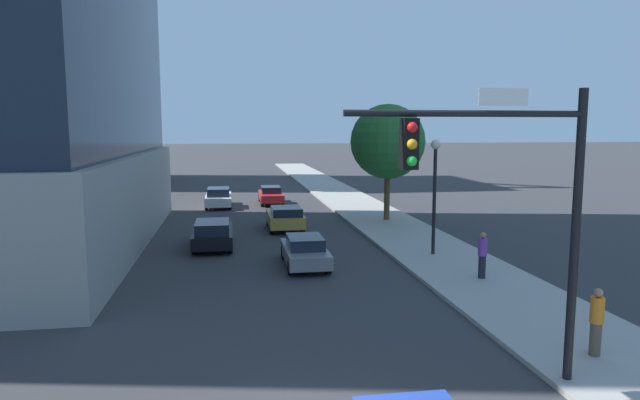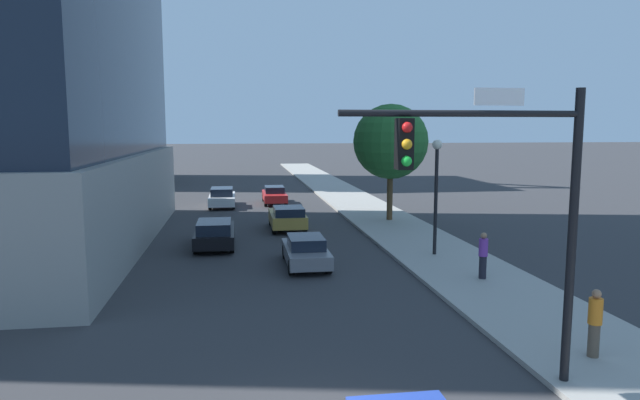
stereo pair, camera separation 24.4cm
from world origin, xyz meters
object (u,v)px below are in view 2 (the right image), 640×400
traffic_light_pole (503,185)px  car_gold (288,217)px  car_gray (306,251)px  pedestrian_orange_shirt (595,322)px  car_black (215,233)px  street_tree (391,142)px  car_white (222,197)px  pedestrian_purple_shirt (483,255)px  construction_building (78,0)px  street_lamp (436,179)px  car_red (274,195)px

traffic_light_pole → car_gold: bearing=97.7°
car_gray → pedestrian_orange_shirt: 12.37m
car_gold → car_black: size_ratio=0.87×
street_tree → car_black: bearing=-150.2°
car_gray → pedestrian_orange_shirt: size_ratio=2.40×
car_white → pedestrian_purple_shirt: size_ratio=2.64×
traffic_light_pole → street_tree: street_tree is taller
car_black → pedestrian_purple_shirt: (10.31, -7.90, 0.35)m
car_black → traffic_light_pole: bearing=-67.6°
car_gray → pedestrian_purple_shirt: 7.26m
pedestrian_orange_shirt → pedestrian_purple_shirt: bearing=86.7°
construction_building → pedestrian_purple_shirt: size_ratio=25.47×
traffic_light_pole → pedestrian_purple_shirt: (3.56, 8.45, -3.58)m
street_lamp → pedestrian_orange_shirt: 11.84m
car_white → car_gray: 19.17m
construction_building → car_gray: bearing=-65.0°
traffic_light_pole → pedestrian_purple_shirt: bearing=67.1°
car_white → street_lamp: bearing=-61.1°
street_lamp → car_white: 20.80m
car_gray → car_red: 19.88m
car_gray → pedestrian_purple_shirt: size_ratio=2.35×
traffic_light_pole → car_black: bearing=112.4°
car_gray → pedestrian_orange_shirt: (5.92, -10.85, 0.39)m
car_red → pedestrian_orange_shirt: size_ratio=2.58×
car_gold → car_black: car_gold is taller
pedestrian_orange_shirt → car_black: bearing=123.0°
traffic_light_pole → street_tree: bearing=80.4°
construction_building → car_gold: size_ratio=11.02×
car_gold → street_tree: bearing=15.3°
traffic_light_pole → pedestrian_orange_shirt: bearing=19.6°
car_gold → car_red: size_ratio=0.91×
traffic_light_pole → car_black: size_ratio=1.39×
street_lamp → car_gold: bearing=127.1°
car_gray → construction_building: bearing=115.0°
construction_building → street_tree: construction_building is taller
car_white → construction_building: bearing=124.4°
traffic_light_pole → pedestrian_purple_shirt: size_ratio=3.69×
car_black → car_gray: car_black is taller
construction_building → pedestrian_orange_shirt: size_ratio=26.06×
construction_building → car_gold: (19.00, -32.11, -18.37)m
car_white → pedestrian_orange_shirt: pedestrian_orange_shirt is taller
pedestrian_purple_shirt → car_black: bearing=142.6°
street_lamp → car_white: bearing=118.9°
car_gold → pedestrian_purple_shirt: 13.68m
street_tree → car_red: size_ratio=1.60×
car_gold → pedestrian_purple_shirt: bearing=-62.4°
street_tree → pedestrian_orange_shirt: size_ratio=4.12×
traffic_light_pole → car_gray: bearing=103.1°
traffic_light_pole → car_gray: 12.92m
pedestrian_purple_shirt → traffic_light_pole: bearing=-112.9°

